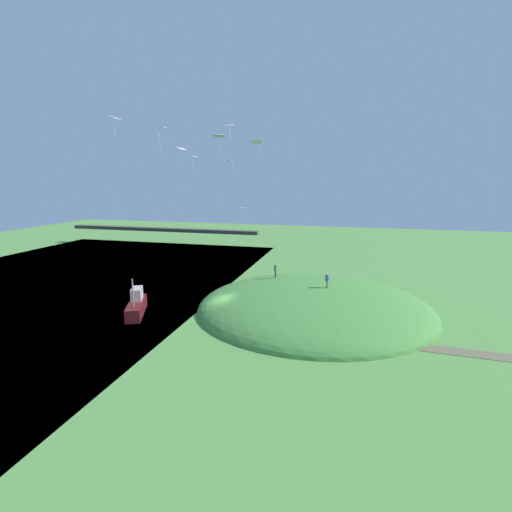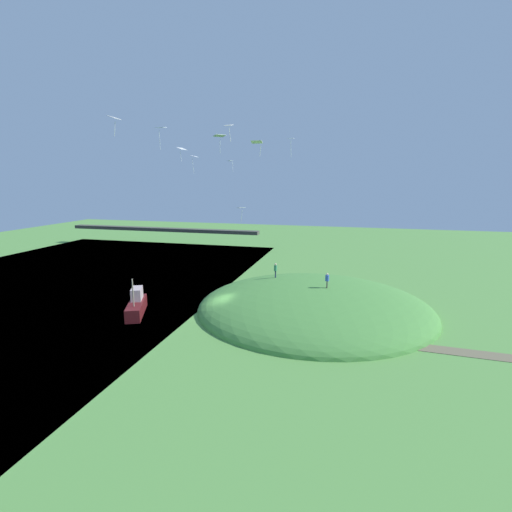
{
  "view_description": "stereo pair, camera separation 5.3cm",
  "coord_description": "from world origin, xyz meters",
  "px_view_note": "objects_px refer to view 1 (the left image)",
  "views": [
    {
      "loc": [
        13.37,
        -35.78,
        14.03
      ],
      "look_at": [
        3.08,
        3.83,
        5.67
      ],
      "focal_mm": 26.22,
      "sensor_mm": 36.0,
      "label": 1
    },
    {
      "loc": [
        13.42,
        -35.76,
        14.03
      ],
      "look_at": [
        3.08,
        3.83,
        5.67
      ],
      "focal_mm": 26.22,
      "sensor_mm": 36.0,
      "label": 2
    }
  ],
  "objects_px": {
    "boat_on_lake": "(136,305)",
    "kite_5": "(229,126)",
    "kite_8": "(257,142)",
    "kite_7": "(181,149)",
    "kite_3": "(161,129)",
    "kite_2": "(241,209)",
    "person_with_child": "(275,269)",
    "kite_6": "(114,118)",
    "kite_4": "(291,140)",
    "kite_1": "(194,157)",
    "kite_0": "(220,136)",
    "person_walking_path": "(327,279)",
    "kite_9": "(230,162)"
  },
  "relations": [
    {
      "from": "kite_6",
      "to": "kite_3",
      "type": "bearing_deg",
      "value": 30.07
    },
    {
      "from": "person_walking_path",
      "to": "person_with_child",
      "type": "distance_m",
      "value": 7.64
    },
    {
      "from": "kite_1",
      "to": "kite_3",
      "type": "bearing_deg",
      "value": -79.88
    },
    {
      "from": "person_with_child",
      "to": "person_walking_path",
      "type": "bearing_deg",
      "value": 31.47
    },
    {
      "from": "person_walking_path",
      "to": "kite_9",
      "type": "height_order",
      "value": "kite_9"
    },
    {
      "from": "kite_0",
      "to": "kite_3",
      "type": "xyz_separation_m",
      "value": [
        -5.31,
        -1.57,
        0.66
      ]
    },
    {
      "from": "kite_0",
      "to": "kite_2",
      "type": "xyz_separation_m",
      "value": [
        -0.94,
        9.91,
        -7.6
      ]
    },
    {
      "from": "kite_2",
      "to": "kite_7",
      "type": "xyz_separation_m",
      "value": [
        -7.73,
        -0.11,
        7.35
      ]
    },
    {
      "from": "kite_1",
      "to": "kite_6",
      "type": "relative_size",
      "value": 1.34
    },
    {
      "from": "kite_9",
      "to": "kite_4",
      "type": "bearing_deg",
      "value": 2.72
    },
    {
      "from": "person_with_child",
      "to": "kite_6",
      "type": "xyz_separation_m",
      "value": [
        -12.75,
        -11.93,
        16.11
      ]
    },
    {
      "from": "kite_4",
      "to": "kite_5",
      "type": "distance_m",
      "value": 10.43
    },
    {
      "from": "kite_3",
      "to": "kite_9",
      "type": "xyz_separation_m",
      "value": [
        3.98,
        8.75,
        -2.68
      ]
    },
    {
      "from": "kite_8",
      "to": "boat_on_lake",
      "type": "bearing_deg",
      "value": 165.1
    },
    {
      "from": "boat_on_lake",
      "to": "kite_5",
      "type": "distance_m",
      "value": 20.76
    },
    {
      "from": "kite_6",
      "to": "kite_7",
      "type": "xyz_separation_m",
      "value": [
        0.18,
        13.42,
        -1.7
      ]
    },
    {
      "from": "kite_1",
      "to": "kite_7",
      "type": "relative_size",
      "value": 1.37
    },
    {
      "from": "boat_on_lake",
      "to": "person_with_child",
      "type": "distance_m",
      "value": 16.58
    },
    {
      "from": "boat_on_lake",
      "to": "kite_5",
      "type": "bearing_deg",
      "value": -116.25
    },
    {
      "from": "person_walking_path",
      "to": "kite_3",
      "type": "distance_m",
      "value": 22.57
    },
    {
      "from": "boat_on_lake",
      "to": "kite_6",
      "type": "xyz_separation_m",
      "value": [
        0.29,
        -1.98,
        18.6
      ]
    },
    {
      "from": "boat_on_lake",
      "to": "kite_2",
      "type": "xyz_separation_m",
      "value": [
        8.2,
        11.55,
        9.56
      ]
    },
    {
      "from": "kite_4",
      "to": "kite_7",
      "type": "xyz_separation_m",
      "value": [
        -14.29,
        2.29,
        -0.46
      ]
    },
    {
      "from": "boat_on_lake",
      "to": "kite_1",
      "type": "bearing_deg",
      "value": -30.58
    },
    {
      "from": "kite_1",
      "to": "kite_5",
      "type": "bearing_deg",
      "value": -55.19
    },
    {
      "from": "boat_on_lake",
      "to": "person_with_child",
      "type": "height_order",
      "value": "boat_on_lake"
    },
    {
      "from": "kite_1",
      "to": "kite_6",
      "type": "distance_m",
      "value": 15.06
    },
    {
      "from": "kite_2",
      "to": "kite_4",
      "type": "relative_size",
      "value": 0.92
    },
    {
      "from": "person_with_child",
      "to": "kite_8",
      "type": "xyz_separation_m",
      "value": [
        1.21,
        -13.74,
        13.49
      ]
    },
    {
      "from": "kite_2",
      "to": "kite_8",
      "type": "bearing_deg",
      "value": -68.5
    },
    {
      "from": "kite_1",
      "to": "person_walking_path",
      "type": "bearing_deg",
      "value": -20.95
    },
    {
      "from": "kite_6",
      "to": "kite_7",
      "type": "height_order",
      "value": "kite_6"
    },
    {
      "from": "kite_3",
      "to": "kite_2",
      "type": "bearing_deg",
      "value": 69.14
    },
    {
      "from": "person_with_child",
      "to": "kite_1",
      "type": "height_order",
      "value": "kite_1"
    },
    {
      "from": "person_with_child",
      "to": "kite_7",
      "type": "xyz_separation_m",
      "value": [
        -12.57,
        1.49,
        14.42
      ]
    },
    {
      "from": "kite_2",
      "to": "kite_8",
      "type": "height_order",
      "value": "kite_8"
    },
    {
      "from": "person_with_child",
      "to": "kite_0",
      "type": "bearing_deg",
      "value": -51.73
    },
    {
      "from": "boat_on_lake",
      "to": "kite_2",
      "type": "height_order",
      "value": "kite_2"
    },
    {
      "from": "kite_2",
      "to": "kite_9",
      "type": "bearing_deg",
      "value": -98.25
    },
    {
      "from": "kite_3",
      "to": "kite_4",
      "type": "height_order",
      "value": "kite_3"
    },
    {
      "from": "boat_on_lake",
      "to": "kite_9",
      "type": "bearing_deg",
      "value": -65.17
    },
    {
      "from": "kite_0",
      "to": "kite_5",
      "type": "height_order",
      "value": "kite_5"
    },
    {
      "from": "kite_2",
      "to": "kite_6",
      "type": "bearing_deg",
      "value": -120.32
    },
    {
      "from": "kite_8",
      "to": "kite_7",
      "type": "bearing_deg",
      "value": 132.14
    },
    {
      "from": "kite_2",
      "to": "kite_6",
      "type": "relative_size",
      "value": 1.1
    },
    {
      "from": "kite_3",
      "to": "boat_on_lake",
      "type": "bearing_deg",
      "value": -179.05
    },
    {
      "from": "boat_on_lake",
      "to": "kite_1",
      "type": "distance_m",
      "value": 20.51
    },
    {
      "from": "person_walking_path",
      "to": "kite_5",
      "type": "relative_size",
      "value": 1.09
    },
    {
      "from": "kite_4",
      "to": "kite_6",
      "type": "height_order",
      "value": "kite_6"
    },
    {
      "from": "kite_0",
      "to": "kite_7",
      "type": "bearing_deg",
      "value": 131.5
    }
  ]
}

